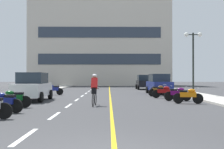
{
  "coord_description": "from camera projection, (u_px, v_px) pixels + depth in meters",
  "views": [
    {
      "loc": [
        0.13,
        -5.36,
        1.51
      ],
      "look_at": [
        0.42,
        19.17,
        1.75
      ],
      "focal_mm": 46.13,
      "sensor_mm": 36.0,
      "label": 1
    }
  ],
  "objects": [
    {
      "name": "ground_plane",
      "position": [
        107.0,
        94.0,
        26.34
      ],
      "size": [
        140.0,
        140.0,
        0.0
      ],
      "primitive_type": "plane",
      "color": "#38383A"
    },
    {
      "name": "curb_left",
      "position": [
        37.0,
        92.0,
        29.25
      ],
      "size": [
        2.4,
        72.0,
        0.12
      ],
      "primitive_type": "cube",
      "color": "#B7B2A8",
      "rests_on": "ground"
    },
    {
      "name": "curb_right",
      "position": [
        178.0,
        91.0,
        29.43
      ],
      "size": [
        2.4,
        72.0,
        0.12
      ],
      "primitive_type": "cube",
      "color": "#B7B2A8",
      "rests_on": "ground"
    },
    {
      "name": "lane_dash_0",
      "position": [
        25.0,
        136.0,
        7.32
      ],
      "size": [
        0.14,
        2.2,
        0.01
      ],
      "primitive_type": "cube",
      "color": "silver",
      "rests_on": "ground"
    },
    {
      "name": "lane_dash_1",
      "position": [
        55.0,
        116.0,
        11.32
      ],
      "size": [
        0.14,
        2.2,
        0.01
      ],
      "primitive_type": "cube",
      "color": "silver",
      "rests_on": "ground"
    },
    {
      "name": "lane_dash_2",
      "position": [
        69.0,
        106.0,
        15.32
      ],
      "size": [
        0.14,
        2.2,
        0.01
      ],
      "primitive_type": "cube",
      "color": "silver",
      "rests_on": "ground"
    },
    {
      "name": "lane_dash_3",
      "position": [
        77.0,
        100.0,
        19.32
      ],
      "size": [
        0.14,
        2.2,
        0.01
      ],
      "primitive_type": "cube",
      "color": "silver",
      "rests_on": "ground"
    },
    {
      "name": "lane_dash_4",
      "position": [
        82.0,
        96.0,
        23.32
      ],
      "size": [
        0.14,
        2.2,
        0.01
      ],
      "primitive_type": "cube",
      "color": "silver",
      "rests_on": "ground"
    },
    {
      "name": "lane_dash_5",
      "position": [
        86.0,
        93.0,
        27.32
      ],
      "size": [
        0.14,
        2.2,
        0.01
      ],
      "primitive_type": "cube",
      "color": "silver",
      "rests_on": "ground"
    },
    {
      "name": "lane_dash_6",
      "position": [
        89.0,
        91.0,
        31.32
      ],
      "size": [
        0.14,
        2.2,
        0.01
      ],
      "primitive_type": "cube",
      "color": "silver",
      "rests_on": "ground"
    },
    {
      "name": "lane_dash_7",
      "position": [
        91.0,
        90.0,
        35.32
      ],
      "size": [
        0.14,
        2.2,
        0.01
      ],
      "primitive_type": "cube",
      "color": "silver",
      "rests_on": "ground"
    },
    {
      "name": "lane_dash_8",
      "position": [
        93.0,
        88.0,
        39.32
      ],
      "size": [
        0.14,
        2.2,
        0.01
      ],
      "primitive_type": "cube",
      "color": "silver",
      "rests_on": "ground"
    },
    {
      "name": "lane_dash_9",
      "position": [
        94.0,
        87.0,
        43.31
      ],
      "size": [
        0.14,
        2.2,
        0.01
      ],
      "primitive_type": "cube",
      "color": "silver",
      "rests_on": "ground"
    },
    {
      "name": "lane_dash_10",
      "position": [
        96.0,
        86.0,
        47.31
      ],
      "size": [
        0.14,
        2.2,
        0.01
      ],
      "primitive_type": "cube",
      "color": "silver",
      "rests_on": "ground"
    },
    {
      "name": "lane_dash_11",
      "position": [
        97.0,
        86.0,
        51.31
      ],
      "size": [
        0.14,
        2.2,
        0.01
      ],
      "primitive_type": "cube",
      "color": "silver",
      "rests_on": "ground"
    },
    {
      "name": "centre_line_yellow",
      "position": [
        110.0,
        92.0,
        29.34
      ],
      "size": [
        0.12,
        66.0,
        0.01
      ],
      "primitive_type": "cube",
      "color": "gold",
      "rests_on": "ground"
    },
    {
      "name": "office_building",
      "position": [
        100.0,
        44.0,
        54.27
      ],
      "size": [
        25.58,
        7.86,
        15.71
      ],
      "color": "beige",
      "rests_on": "ground"
    },
    {
      "name": "street_lamp_mid",
      "position": [
        193.0,
        49.0,
        23.37
      ],
      "size": [
        1.46,
        0.36,
        5.05
      ],
      "color": "black",
      "rests_on": "curb_right"
    },
    {
      "name": "parked_car_near",
      "position": [
        33.0,
        87.0,
        18.58
      ],
      "size": [
        1.92,
        4.2,
        1.82
      ],
      "color": "black",
      "rests_on": "ground"
    },
    {
      "name": "parked_car_mid",
      "position": [
        159.0,
        84.0,
        26.3
      ],
      "size": [
        2.03,
        4.25,
        1.82
      ],
      "color": "black",
      "rests_on": "ground"
    },
    {
      "name": "parked_car_far",
      "position": [
        144.0,
        82.0,
        36.16
      ],
      "size": [
        1.96,
        4.22,
        1.82
      ],
      "color": "black",
      "rests_on": "ground"
    },
    {
      "name": "motorcycle_2",
      "position": [
        5.0,
        102.0,
        12.25
      ],
      "size": [
        1.66,
        0.74,
        0.92
      ],
      "color": "black",
      "rests_on": "ground"
    },
    {
      "name": "motorcycle_3",
      "position": [
        14.0,
        98.0,
        14.19
      ],
      "size": [
        1.7,
        0.6,
        0.92
      ],
      "color": "black",
      "rests_on": "ground"
    },
    {
      "name": "motorcycle_4",
      "position": [
        188.0,
        95.0,
        16.48
      ],
      "size": [
        1.69,
        0.6,
        0.92
      ],
      "color": "black",
      "rests_on": "ground"
    },
    {
      "name": "motorcycle_5",
      "position": [
        178.0,
        94.0,
        18.33
      ],
      "size": [
        1.7,
        0.6,
        0.92
      ],
      "color": "black",
      "rests_on": "ground"
    },
    {
      "name": "motorcycle_6",
      "position": [
        164.0,
        92.0,
        20.91
      ],
      "size": [
        1.7,
        0.6,
        0.92
      ],
      "color": "black",
      "rests_on": "ground"
    },
    {
      "name": "motorcycle_7",
      "position": [
        159.0,
        90.0,
        22.97
      ],
      "size": [
        1.67,
        0.68,
        0.92
      ],
      "color": "black",
      "rests_on": "ground"
    },
    {
      "name": "motorcycle_8",
      "position": [
        54.0,
        89.0,
        24.68
      ],
      "size": [
        1.69,
        0.63,
        0.92
      ],
      "color": "black",
      "rests_on": "ground"
    },
    {
      "name": "cyclist_rider",
      "position": [
        94.0,
        89.0,
        15.3
      ],
      "size": [
        0.42,
        1.77,
        1.71
      ],
      "color": "black",
      "rests_on": "ground"
    }
  ]
}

